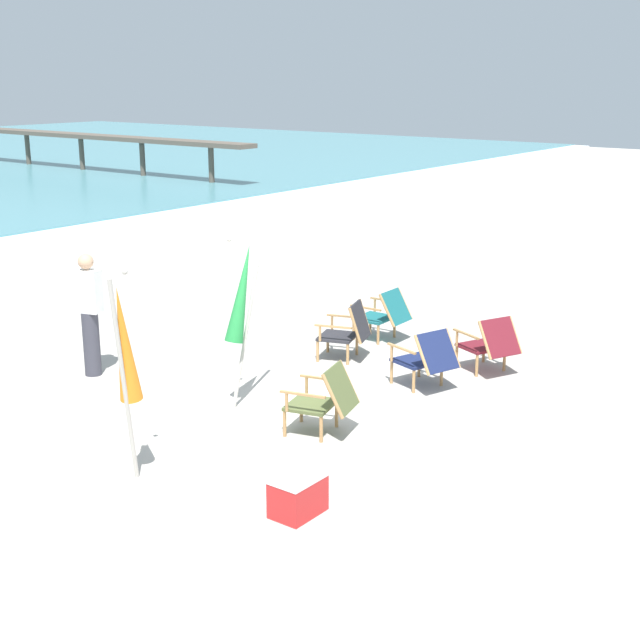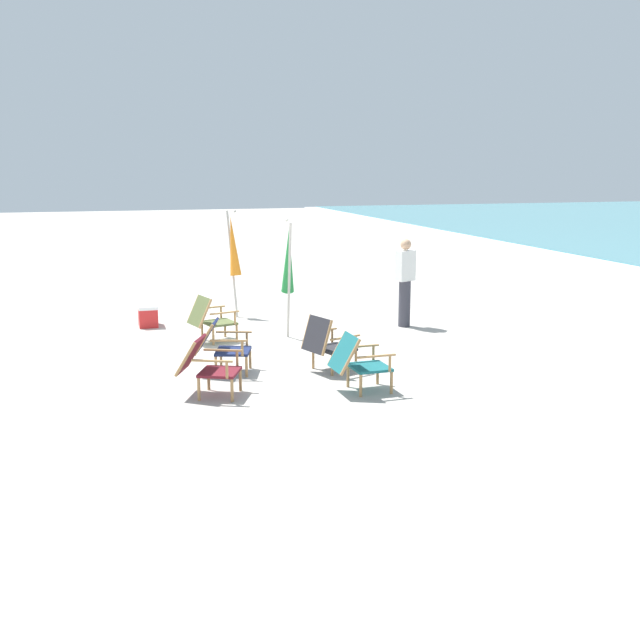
{
  "view_description": "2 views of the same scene",
  "coord_description": "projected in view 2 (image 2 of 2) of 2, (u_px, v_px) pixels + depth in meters",
  "views": [
    {
      "loc": [
        -7.68,
        -6.11,
        3.86
      ],
      "look_at": [
        1.83,
        1.15,
        0.53
      ],
      "focal_mm": 50.0,
      "sensor_mm": 36.0,
      "label": 1
    },
    {
      "loc": [
        12.03,
        -2.31,
        2.93
      ],
      "look_at": [
        1.54,
        0.79,
        0.68
      ],
      "focal_mm": 42.0,
      "sensor_mm": 36.0,
      "label": 2
    }
  ],
  "objects": [
    {
      "name": "ground_plane",
      "position": [
        249.0,
        344.0,
        12.53
      ],
      "size": [
        80.0,
        80.0,
        0.0
      ],
      "primitive_type": "plane",
      "color": "#B2AAA0"
    },
    {
      "name": "person_near_chairs",
      "position": [
        405.0,
        282.0,
        13.79
      ],
      "size": [
        0.3,
        0.39,
        1.63
      ],
      "color": "#383842",
      "rests_on": "ground"
    },
    {
      "name": "beach_chair_front_right",
      "position": [
        326.0,
        342.0,
        10.81
      ],
      "size": [
        0.76,
        0.82,
        0.82
      ],
      "color": "#28282D",
      "rests_on": "ground"
    },
    {
      "name": "beach_chair_far_center",
      "position": [
        207.0,
        364.0,
        9.67
      ],
      "size": [
        0.83,
        0.93,
        0.78
      ],
      "color": "maroon",
      "rests_on": "ground"
    },
    {
      "name": "umbrella_furled_orange",
      "position": [
        233.0,
        247.0,
        14.61
      ],
      "size": [
        0.43,
        0.34,
        2.11
      ],
      "color": "#B7B2A8",
      "rests_on": "ground"
    },
    {
      "name": "beach_chair_back_right",
      "position": [
        358.0,
        361.0,
        9.83
      ],
      "size": [
        0.61,
        0.78,
        0.78
      ],
      "color": "#196066",
      "rests_on": "ground"
    },
    {
      "name": "beach_chair_back_left",
      "position": [
        210.0,
        318.0,
        12.62
      ],
      "size": [
        0.75,
        0.86,
        0.8
      ],
      "color": "#515B33",
      "rests_on": "ground"
    },
    {
      "name": "cooler_box",
      "position": [
        148.0,
        316.0,
        13.93
      ],
      "size": [
        0.49,
        0.35,
        0.4
      ],
      "color": "red",
      "rests_on": "ground"
    },
    {
      "name": "beach_chair_mid_center",
      "position": [
        221.0,
        344.0,
        10.75
      ],
      "size": [
        0.78,
        0.91,
        0.77
      ],
      "color": "#19234C",
      "rests_on": "ground"
    },
    {
      "name": "umbrella_furled_green",
      "position": [
        288.0,
        261.0,
        12.65
      ],
      "size": [
        0.62,
        0.28,
        2.07
      ],
      "color": "#B7B2A8",
      "rests_on": "ground"
    }
  ]
}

